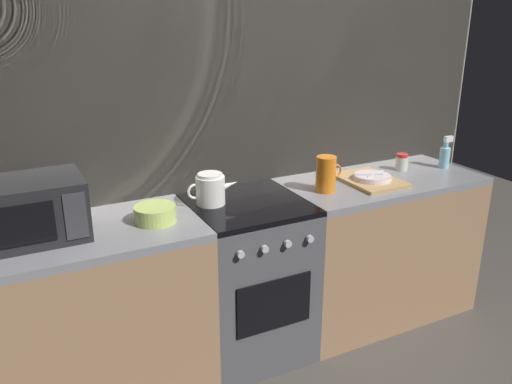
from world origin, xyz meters
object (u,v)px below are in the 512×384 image
kettle (211,189)px  dish_pile (371,179)px  stove_unit (248,279)px  microwave (30,210)px  mixing_bowl (155,214)px  spray_bottle (445,156)px  pitcher (326,174)px  spice_jar (402,162)px

kettle → dish_pile: size_ratio=0.71×
stove_unit → dish_pile: dish_pile is taller
stove_unit → microwave: size_ratio=1.96×
microwave → mixing_bowl: (0.54, -0.06, -0.10)m
spray_bottle → pitcher: bearing=-177.8°
mixing_bowl → kettle: bearing=17.2°
stove_unit → dish_pile: 0.92m
spice_jar → spray_bottle: (0.28, -0.08, 0.03)m
microwave → mixing_bowl: 0.55m
dish_pile → spray_bottle: bearing=1.9°
pitcher → dish_pile: size_ratio=0.50×
kettle → pitcher: pitcher is taller
kettle → pitcher: (0.64, -0.10, 0.02)m
spice_jar → stove_unit: bearing=-175.8°
microwave → pitcher: size_ratio=2.30×
microwave → spice_jar: size_ratio=4.38×
kettle → spice_jar: size_ratio=2.71×
stove_unit → spray_bottle: (1.40, -0.00, 0.53)m
dish_pile → mixing_bowl: bearing=-179.5°
microwave → spice_jar: 2.16m
dish_pile → kettle: bearing=174.7°
spice_jar → dish_pile: bearing=-162.3°
spray_bottle → mixing_bowl: bearing=-179.0°
microwave → kettle: bearing=2.5°
dish_pile → spice_jar: (0.32, 0.10, 0.03)m
mixing_bowl → dish_pile: (1.30, 0.01, -0.02)m
pitcher → mixing_bowl: bearing=179.9°
microwave → kettle: size_ratio=1.62×
stove_unit → spice_jar: (1.11, 0.08, 0.50)m
microwave → kettle: 0.87m
kettle → stove_unit: bearing=-20.9°
stove_unit → microwave: bearing=178.3°
stove_unit → dish_pile: bearing=-1.6°
stove_unit → spray_bottle: bearing=-0.0°
microwave → mixing_bowl: microwave is taller
mixing_bowl → spice_jar: size_ratio=1.90×
spice_jar → spray_bottle: bearing=-16.3°
spice_jar → spray_bottle: spray_bottle is taller
mixing_bowl → dish_pile: mixing_bowl is taller
stove_unit → mixing_bowl: size_ratio=4.50×
mixing_bowl → stove_unit: bearing=3.8°
kettle → mixing_bowl: 0.35m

